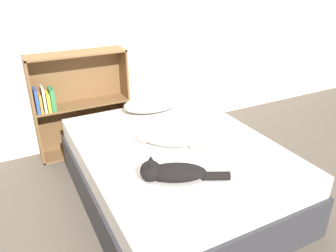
# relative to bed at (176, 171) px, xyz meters

# --- Properties ---
(ground_plane) EXTENTS (8.00, 8.00, 0.00)m
(ground_plane) POSITION_rel_bed_xyz_m (0.00, 0.00, -0.26)
(ground_plane) COLOR brown
(wall_back) EXTENTS (8.00, 0.06, 2.50)m
(wall_back) POSITION_rel_bed_xyz_m (0.00, 1.35, 0.99)
(wall_back) COLOR silver
(wall_back) RESTS_ON ground_plane
(bed) EXTENTS (1.51, 1.88, 0.52)m
(bed) POSITION_rel_bed_xyz_m (0.00, 0.00, 0.00)
(bed) COLOR #333338
(bed) RESTS_ON ground_plane
(pillow) EXTENTS (0.60, 0.36, 0.14)m
(pillow) POSITION_rel_bed_xyz_m (0.13, 0.73, 0.34)
(pillow) COLOR beige
(pillow) RESTS_ON bed
(cat_light) EXTENTS (0.51, 0.47, 0.15)m
(cat_light) POSITION_rel_bed_xyz_m (-0.10, 0.01, 0.34)
(cat_light) COLOR beige
(cat_light) RESTS_ON bed
(cat_dark) EXTENTS (0.56, 0.35, 0.17)m
(cat_dark) POSITION_rel_bed_xyz_m (-0.27, -0.43, 0.33)
(cat_dark) COLOR black
(cat_dark) RESTS_ON bed
(bookshelf) EXTENTS (0.97, 0.26, 1.07)m
(bookshelf) POSITION_rel_bed_xyz_m (-0.50, 1.22, 0.29)
(bookshelf) COLOR brown
(bookshelf) RESTS_ON ground_plane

